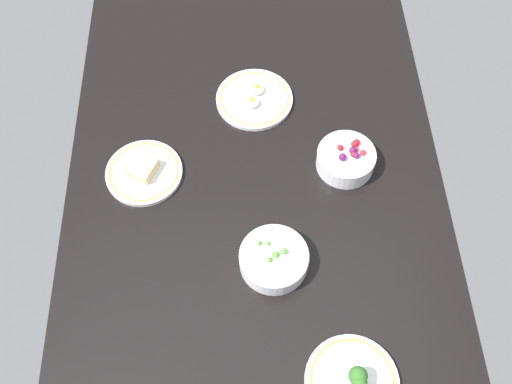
{
  "coord_description": "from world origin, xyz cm",
  "views": [
    {
      "loc": [
        78.26,
        -3.04,
        137.78
      ],
      "look_at": [
        0.0,
        0.0,
        6.0
      ],
      "focal_mm": 41.92,
      "sensor_mm": 36.0,
      "label": 1
    }
  ],
  "objects": [
    {
      "name": "dining_table",
      "position": [
        0.0,
        0.0,
        2.0
      ],
      "size": [
        153.75,
        98.98,
        4.0
      ],
      "primitive_type": "cube",
      "color": "black",
      "rests_on": "ground"
    },
    {
      "name": "plate_sandwich",
      "position": [
        -7.92,
        -29.35,
        5.14
      ],
      "size": [
        20.32,
        20.32,
        4.48
      ],
      "color": "silver",
      "rests_on": "dining_table"
    },
    {
      "name": "plate_eggs",
      "position": [
        -31.69,
        0.78,
        4.96
      ],
      "size": [
        21.91,
        21.91,
        4.31
      ],
      "color": "silver",
      "rests_on": "dining_table"
    },
    {
      "name": "plate_broccoli",
      "position": [
        48.28,
        19.12,
        5.52
      ],
      "size": [
        20.67,
        20.67,
        7.85
      ],
      "color": "silver",
      "rests_on": "dining_table"
    },
    {
      "name": "bowl_peas",
      "position": [
        19.24,
        3.55,
        6.7
      ],
      "size": [
        16.81,
        16.81,
        6.21
      ],
      "color": "silver",
      "rests_on": "dining_table"
    },
    {
      "name": "bowl_berries",
      "position": [
        -8.66,
        24.11,
        7.06
      ],
      "size": [
        15.56,
        15.56,
        7.23
      ],
      "color": "silver",
      "rests_on": "dining_table"
    }
  ]
}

